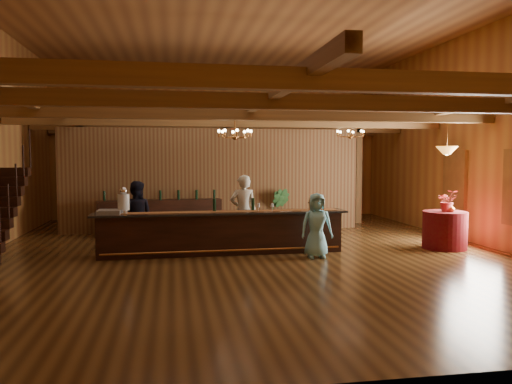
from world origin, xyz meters
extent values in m
plane|color=brown|center=(0.00, 0.00, 0.00)|extent=(14.00, 14.00, 0.00)
plane|color=#A46D3A|center=(0.00, 0.00, 5.50)|extent=(14.00, 14.00, 0.00)
cube|color=#AF7837|center=(0.00, 7.00, 2.75)|extent=(12.00, 0.10, 5.50)
cube|color=#AF7837|center=(0.00, -7.00, 2.75)|extent=(12.00, 0.10, 5.50)
cube|color=#AF7837|center=(6.00, 0.00, 2.75)|extent=(0.10, 14.00, 5.50)
cube|color=olive|center=(0.00, -5.50, 3.20)|extent=(11.90, 0.20, 0.28)
cube|color=olive|center=(0.00, -3.00, 3.20)|extent=(11.90, 0.20, 0.28)
cube|color=olive|center=(0.00, -0.50, 3.20)|extent=(11.90, 0.20, 0.28)
cube|color=olive|center=(0.00, 2.00, 3.20)|extent=(11.90, 0.20, 0.28)
cube|color=olive|center=(0.00, 4.50, 3.20)|extent=(11.90, 0.20, 0.28)
cube|color=olive|center=(0.00, 6.80, 3.20)|extent=(11.90, 0.20, 0.28)
cube|color=olive|center=(-4.50, 0.00, 3.34)|extent=(0.18, 13.90, 0.22)
cube|color=olive|center=(0.00, 0.00, 3.34)|extent=(0.18, 13.90, 0.22)
cube|color=olive|center=(4.50, 0.00, 3.34)|extent=(0.18, 13.90, 0.22)
cube|color=olive|center=(-4.50, 4.50, 1.60)|extent=(0.20, 0.20, 3.20)
cube|color=olive|center=(4.50, 4.50, 1.60)|extent=(0.20, 0.20, 3.20)
cube|color=brown|center=(-0.50, 3.50, 1.55)|extent=(9.00, 0.18, 3.10)
cube|color=white|center=(5.95, 1.00, 1.55)|extent=(0.12, 1.05, 1.75)
cube|color=black|center=(-5.45, 0.24, 1.70)|extent=(1.00, 0.28, 0.20)
cube|color=black|center=(-5.45, 0.52, 1.90)|extent=(1.00, 0.28, 0.20)
cube|color=black|center=(1.00, 5.50, 0.55)|extent=(1.20, 0.60, 1.10)
cube|color=olive|center=(-2.00, 5.50, 0.50)|extent=(1.00, 0.60, 1.00)
cube|color=black|center=(-0.60, -0.17, 0.47)|extent=(5.59, 0.70, 0.93)
cube|color=black|center=(-0.60, -0.17, 0.95)|extent=(5.87, 0.83, 0.05)
cube|color=maroon|center=(-0.60, -0.17, 0.98)|extent=(5.49, 0.47, 0.01)
cylinder|color=#B36B30|center=(-0.60, -0.54, 0.14)|extent=(5.40, 0.14, 0.05)
cylinder|color=silver|center=(-2.81, -0.16, 1.02)|extent=(0.18, 0.18, 0.08)
cylinder|color=silver|center=(-2.81, -0.16, 1.24)|extent=(0.26, 0.26, 0.36)
sphere|color=silver|center=(-2.81, -0.16, 1.49)|extent=(0.18, 0.18, 0.18)
cube|color=gray|center=(-3.11, -0.26, 1.03)|extent=(0.50, 0.50, 0.10)
cube|color=olive|center=(1.50, -0.18, 1.13)|extent=(0.06, 0.06, 0.30)
cube|color=olive|center=(1.78, -0.18, 1.13)|extent=(0.06, 0.06, 0.30)
cylinder|color=olive|center=(1.64, -0.18, 1.16)|extent=(0.24, 0.24, 0.24)
cylinder|color=black|center=(-0.77, -0.06, 1.13)|extent=(0.07, 0.07, 0.30)
cylinder|color=black|center=(0.14, -0.05, 1.13)|extent=(0.07, 0.07, 0.30)
cube|color=black|center=(-2.08, 3.12, 0.50)|extent=(3.59, 1.11, 1.00)
cylinder|color=#54020A|center=(4.84, -0.43, 0.46)|extent=(1.06, 1.06, 0.91)
cylinder|color=#B36B30|center=(-0.25, 0.20, 2.95)|extent=(0.02, 0.02, 0.50)
sphere|color=#B36B30|center=(-0.25, 0.20, 2.70)|extent=(0.12, 0.12, 0.12)
torus|color=#B36B30|center=(-0.25, 0.20, 2.80)|extent=(0.80, 0.80, 0.04)
cylinder|color=#B36B30|center=(3.29, 2.00, 3.01)|extent=(0.02, 0.02, 0.39)
sphere|color=#B36B30|center=(3.29, 2.00, 2.81)|extent=(0.12, 0.12, 0.12)
torus|color=#B36B30|center=(3.29, 2.00, 2.91)|extent=(0.80, 0.80, 0.04)
cylinder|color=#B36B30|center=(4.84, -0.43, 2.80)|extent=(0.02, 0.02, 0.80)
cone|color=orange|center=(4.84, -0.43, 2.40)|extent=(0.52, 0.52, 0.20)
imported|color=silver|center=(0.00, 0.55, 0.90)|extent=(0.68, 0.47, 1.80)
imported|color=black|center=(-2.60, 0.65, 0.83)|extent=(0.89, 0.74, 1.67)
imported|color=#82D7E8|center=(1.43, -0.97, 0.72)|extent=(0.73, 0.51, 1.44)
imported|color=#245224|center=(1.45, 3.28, 0.64)|extent=(0.83, 0.73, 1.29)
imported|color=red|center=(4.88, -0.44, 1.18)|extent=(0.57, 0.52, 0.53)
imported|color=#B36B30|center=(4.93, -0.53, 1.06)|extent=(0.15, 0.15, 0.29)
camera|label=1|loc=(-1.73, -11.59, 2.24)|focal=35.00mm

